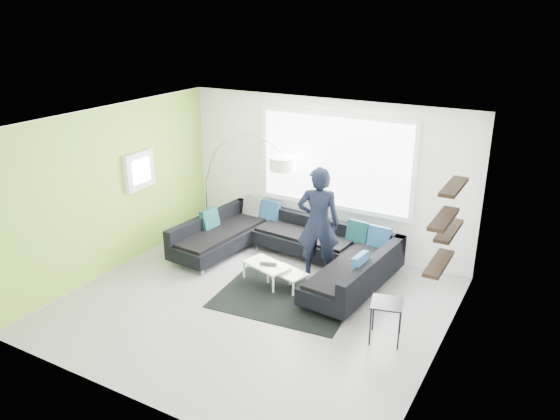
{
  "coord_description": "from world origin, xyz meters",
  "views": [
    {
      "loc": [
        3.92,
        -6.18,
        4.28
      ],
      "look_at": [
        -0.04,
        0.9,
        1.25
      ],
      "focal_mm": 35.0,
      "sensor_mm": 36.0,
      "label": 1
    }
  ],
  "objects_px": {
    "sectional_sofa": "(283,250)",
    "coffee_table": "(277,275)",
    "side_table": "(386,321)",
    "person": "(318,223)",
    "arc_lamp": "(205,182)",
    "laptop": "(268,265)"
  },
  "relations": [
    {
      "from": "coffee_table",
      "to": "arc_lamp",
      "type": "bearing_deg",
      "value": 168.78
    },
    {
      "from": "side_table",
      "to": "laptop",
      "type": "xyz_separation_m",
      "value": [
        -2.21,
        0.61,
        0.04
      ]
    },
    {
      "from": "side_table",
      "to": "person",
      "type": "relative_size",
      "value": 0.3
    },
    {
      "from": "sectional_sofa",
      "to": "laptop",
      "type": "height_order",
      "value": "sectional_sofa"
    },
    {
      "from": "person",
      "to": "coffee_table",
      "type": "bearing_deg",
      "value": 31.96
    },
    {
      "from": "coffee_table",
      "to": "side_table",
      "type": "distance_m",
      "value": 2.18
    },
    {
      "from": "sectional_sofa",
      "to": "arc_lamp",
      "type": "distance_m",
      "value": 2.34
    },
    {
      "from": "coffee_table",
      "to": "sectional_sofa",
      "type": "bearing_deg",
      "value": 125.58
    },
    {
      "from": "arc_lamp",
      "to": "laptop",
      "type": "height_order",
      "value": "arc_lamp"
    },
    {
      "from": "arc_lamp",
      "to": "side_table",
      "type": "bearing_deg",
      "value": -19.21
    },
    {
      "from": "sectional_sofa",
      "to": "arc_lamp",
      "type": "height_order",
      "value": "arc_lamp"
    },
    {
      "from": "laptop",
      "to": "person",
      "type": "bearing_deg",
      "value": 31.35
    },
    {
      "from": "laptop",
      "to": "side_table",
      "type": "bearing_deg",
      "value": -31.56
    },
    {
      "from": "person",
      "to": "laptop",
      "type": "distance_m",
      "value": 1.07
    },
    {
      "from": "arc_lamp",
      "to": "laptop",
      "type": "relative_size",
      "value": 6.68
    },
    {
      "from": "sectional_sofa",
      "to": "person",
      "type": "height_order",
      "value": "person"
    },
    {
      "from": "coffee_table",
      "to": "person",
      "type": "bearing_deg",
      "value": 69.41
    },
    {
      "from": "sectional_sofa",
      "to": "laptop",
      "type": "xyz_separation_m",
      "value": [
        0.05,
        -0.62,
        -0.01
      ]
    },
    {
      "from": "coffee_table",
      "to": "laptop",
      "type": "height_order",
      "value": "laptop"
    },
    {
      "from": "coffee_table",
      "to": "person",
      "type": "distance_m",
      "value": 1.09
    },
    {
      "from": "sectional_sofa",
      "to": "coffee_table",
      "type": "bearing_deg",
      "value": -66.19
    },
    {
      "from": "laptop",
      "to": "arc_lamp",
      "type": "bearing_deg",
      "value": 132.96
    }
  ]
}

